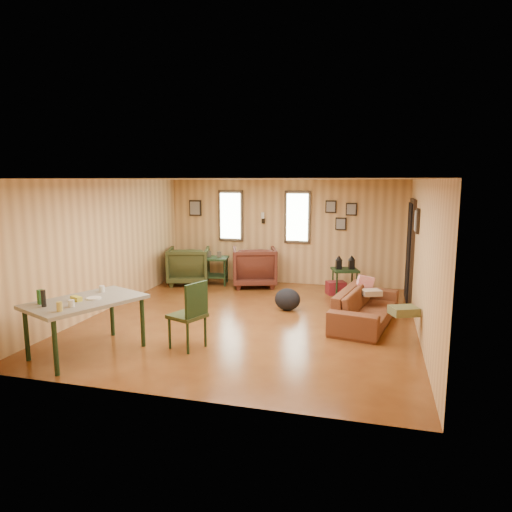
{
  "coord_description": "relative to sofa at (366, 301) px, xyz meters",
  "views": [
    {
      "loc": [
        2.05,
        -7.33,
        2.38
      ],
      "look_at": [
        0.0,
        0.4,
        1.05
      ],
      "focal_mm": 32.0,
      "sensor_mm": 36.0,
      "label": 1
    }
  ],
  "objects": [
    {
      "name": "sofa",
      "position": [
        0.0,
        0.0,
        0.0
      ],
      "size": [
        0.95,
        2.06,
        0.78
      ],
      "primitive_type": "imported",
      "rotation": [
        0.0,
        0.0,
        1.38
      ],
      "color": "brown",
      "rests_on": "ground"
    },
    {
      "name": "dining_table",
      "position": [
        -3.7,
        -2.38,
        0.31
      ],
      "size": [
        1.43,
        1.74,
        0.99
      ],
      "rotation": [
        0.0,
        0.0,
        -0.42
      ],
      "color": "gray",
      "rests_on": "ground"
    },
    {
      "name": "dining_chair",
      "position": [
        -2.37,
        -1.84,
        0.16
      ],
      "size": [
        0.57,
        0.57,
        0.98
      ],
      "rotation": [
        0.0,
        0.0,
        -0.37
      ],
      "color": "#313719",
      "rests_on": "ground"
    },
    {
      "name": "sofa_pillows",
      "position": [
        0.29,
        -0.19,
        0.11
      ],
      "size": [
        1.01,
        1.62,
        0.34
      ],
      "rotation": [
        0.0,
        0.0,
        0.42
      ],
      "color": "brown",
      "rests_on": "sofa"
    },
    {
      "name": "room",
      "position": [
        -1.76,
        -0.01,
        0.82
      ],
      "size": [
        5.54,
        6.04,
        2.44
      ],
      "color": "brown",
      "rests_on": "ground"
    },
    {
      "name": "cooler",
      "position": [
        -0.66,
        1.89,
        -0.25
      ],
      "size": [
        0.46,
        0.41,
        0.27
      ],
      "rotation": [
        0.0,
        0.0,
        0.43
      ],
      "color": "maroon",
      "rests_on": "ground"
    },
    {
      "name": "end_table",
      "position": [
        -3.45,
        2.12,
        0.05
      ],
      "size": [
        0.71,
        0.67,
        0.78
      ],
      "rotation": [
        0.0,
        0.0,
        0.2
      ],
      "color": "#1A3116",
      "rests_on": "ground"
    },
    {
      "name": "recliner_green",
      "position": [
        -4.05,
        2.02,
        0.08
      ],
      "size": [
        1.13,
        1.09,
        0.94
      ],
      "primitive_type": "imported",
      "rotation": [
        0.0,
        0.0,
        -2.85
      ],
      "color": "#313719",
      "rests_on": "ground"
    },
    {
      "name": "side_table",
      "position": [
        -0.48,
        1.94,
        0.18
      ],
      "size": [
        0.65,
        0.65,
        0.83
      ],
      "rotation": [
        0.0,
        0.0,
        0.29
      ],
      "color": "#1A3116",
      "rests_on": "ground"
    },
    {
      "name": "recliner_brown",
      "position": [
        -2.52,
        2.18,
        0.1
      ],
      "size": [
        1.19,
        1.15,
        0.99
      ],
      "primitive_type": "imported",
      "rotation": [
        0.0,
        0.0,
        3.46
      ],
      "color": "#4B2016",
      "rests_on": "ground"
    },
    {
      "name": "backpack",
      "position": [
        -1.41,
        0.43,
        -0.18
      ],
      "size": [
        0.55,
        0.46,
        0.41
      ],
      "rotation": [
        0.0,
        0.0,
        -0.22
      ],
      "color": "black",
      "rests_on": "ground"
    }
  ]
}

